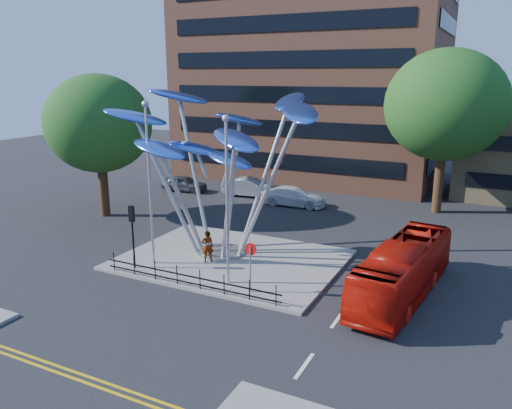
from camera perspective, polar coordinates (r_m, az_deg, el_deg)
The scene contains 18 objects.
ground at distance 23.29m, azimuth -7.99°, elevation -11.56°, with size 120.00×120.00×0.00m, color black.
traffic_island at distance 28.41m, azimuth -2.83°, elevation -6.30°, with size 12.00×9.00×0.15m, color slate.
double_yellow_near at distance 19.32m, azimuth -18.57°, elevation -18.17°, with size 40.00×0.12×0.01m, color gold.
double_yellow_far at distance 19.15m, azimuth -19.23°, elevation -18.56°, with size 40.00×0.12×0.01m, color gold.
brick_tower at distance 52.52m, azimuth 6.65°, elevation 19.80°, with size 25.00×15.00×30.00m, color brown.
tree_right at distance 39.36m, azimuth 20.88°, elevation 10.54°, with size 8.80×8.80×12.11m.
tree_left at distance 37.75m, azimuth -17.55°, elevation 8.78°, with size 7.60×7.60×10.32m.
leaf_sculpture at distance 27.86m, azimuth -4.25°, elevation 7.70°, with size 12.72×9.54×9.51m.
street_lamp_left at distance 26.87m, azimuth -12.15°, elevation 3.88°, with size 0.36×0.36×8.80m.
street_lamp_right at distance 23.74m, azimuth -3.35°, elevation 2.14°, with size 0.36×0.36×8.30m.
traffic_light_island at distance 27.07m, azimuth -13.97°, elevation -2.13°, with size 0.28×0.18×3.42m.
no_entry_sign_island at distance 23.60m, azimuth -0.64°, elevation -6.24°, with size 0.60×0.10×2.45m.
pedestrian_railing_front at distance 24.85m, azimuth -7.74°, elevation -8.41°, with size 10.00×0.06×1.00m.
red_bus at distance 24.63m, azimuth 16.47°, elevation -7.18°, with size 2.22×9.49×2.64m, color #AB1207.
pedestrian at distance 27.67m, azimuth -5.56°, elevation -4.79°, with size 0.66×0.43×1.80m, color gray.
parked_car_left at distance 45.32m, azimuth -8.19°, elevation 2.39°, with size 1.67×4.15×1.41m, color #414449.
parked_car_mid at distance 42.91m, azimuth -0.61°, elevation 1.97°, with size 1.67×4.80×1.58m, color #AEB1B6.
parked_car_right at distance 40.05m, azimuth 4.36°, elevation 0.93°, with size 2.09×5.14×1.49m, color silver.
Camera 1 is at (12.05, -17.09, 10.25)m, focal length 35.00 mm.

